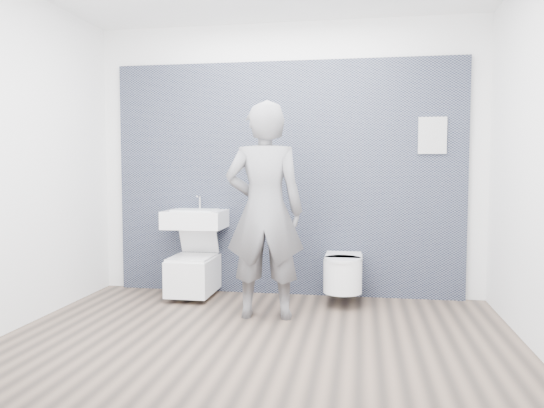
% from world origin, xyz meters
% --- Properties ---
extents(ground, '(4.00, 4.00, 0.00)m').
position_xyz_m(ground, '(0.00, 0.00, 0.00)').
color(ground, brown).
rests_on(ground, ground).
extents(room_shell, '(4.00, 4.00, 4.00)m').
position_xyz_m(room_shell, '(0.00, 0.00, 1.74)').
color(room_shell, silver).
rests_on(room_shell, ground).
extents(tile_wall, '(3.60, 0.06, 2.40)m').
position_xyz_m(tile_wall, '(0.00, 1.47, 0.00)').
color(tile_wall, black).
rests_on(tile_wall, ground).
extents(washbasin, '(0.60, 0.45, 0.45)m').
position_xyz_m(washbasin, '(-0.90, 1.21, 0.80)').
color(washbasin, white).
rests_on(washbasin, ground).
extents(toilet_square, '(0.42, 0.61, 0.79)m').
position_xyz_m(toilet_square, '(-0.90, 1.14, 0.25)').
color(toilet_square, white).
rests_on(toilet_square, ground).
extents(toilet_rounded, '(0.36, 0.62, 0.33)m').
position_xyz_m(toilet_rounded, '(0.61, 1.13, 0.31)').
color(toilet_rounded, white).
rests_on(toilet_rounded, ground).
extents(info_placard, '(0.27, 0.03, 0.36)m').
position_xyz_m(info_placard, '(1.45, 1.43, 0.00)').
color(info_placard, white).
rests_on(info_placard, ground).
extents(visitor, '(0.73, 0.52, 1.88)m').
position_xyz_m(visitor, '(-0.06, 0.57, 0.94)').
color(visitor, slate).
rests_on(visitor, ground).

